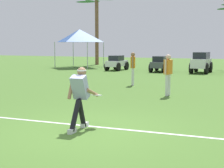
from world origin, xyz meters
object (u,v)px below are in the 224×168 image
object	(u,v)px
frisbee_thrower	(80,95)
parked_car_slot_b	(160,64)
frisbee_in_flight	(97,95)
parked_car_slot_a	(117,63)
teammate_midfield	(133,65)
parked_car_slot_c	(201,62)
event_tent	(80,36)
teammate_near_sideline	(168,71)
palm_tree_far_left	(97,24)

from	to	relation	value
frisbee_thrower	parked_car_slot_b	size ratio (longest dim) A/B	0.64
frisbee_in_flight	parked_car_slot_a	world-z (taller)	parked_car_slot_a
teammate_midfield	frisbee_in_flight	bearing A→B (deg)	-75.97
parked_car_slot_c	event_tent	bearing A→B (deg)	171.41
teammate_midfield	parked_car_slot_b	world-z (taller)	teammate_midfield
frisbee_thrower	teammate_near_sideline	size ratio (longest dim) A/B	0.91
event_tent	frisbee_in_flight	bearing A→B (deg)	-60.02
palm_tree_far_left	event_tent	size ratio (longest dim) A/B	2.03
teammate_near_sideline	teammate_midfield	world-z (taller)	same
teammate_near_sideline	event_tent	xyz separation A→B (m)	(-10.69, 12.57, 1.68)
frisbee_in_flight	parked_car_slot_c	size ratio (longest dim) A/B	0.12
frisbee_in_flight	event_tent	size ratio (longest dim) A/B	0.09
frisbee_thrower	teammate_midfield	size ratio (longest dim) A/B	0.91
event_tent	parked_car_slot_a	bearing A→B (deg)	-21.97
teammate_near_sideline	teammate_midfield	xyz separation A→B (m)	(-2.36, 2.62, 0.00)
parked_car_slot_b	event_tent	distance (m)	7.81
teammate_midfield	event_tent	distance (m)	13.09
parked_car_slot_b	parked_car_slot_a	bearing A→B (deg)	179.20
frisbee_thrower	frisbee_in_flight	size ratio (longest dim) A/B	5.17
parked_car_slot_c	event_tent	distance (m)	10.46
parked_car_slot_c	teammate_near_sideline	bearing A→B (deg)	-87.29
frisbee_thrower	parked_car_slot_c	xyz separation A→B (m)	(0.04, 16.83, -0.06)
parked_car_slot_b	palm_tree_far_left	bearing A→B (deg)	143.39
parked_car_slot_a	parked_car_slot_b	xyz separation A→B (m)	(3.33, -0.05, 0.00)
frisbee_thrower	parked_car_slot_a	world-z (taller)	frisbee_thrower
event_tent	palm_tree_far_left	bearing A→B (deg)	96.07
teammate_near_sideline	palm_tree_far_left	distance (m)	20.27
frisbee_in_flight	teammate_midfield	bearing A→B (deg)	104.03
frisbee_in_flight	parked_car_slot_a	bearing A→B (deg)	111.18
frisbee_in_flight	teammate_near_sideline	xyz separation A→B (m)	(0.38, 5.31, 0.21)
palm_tree_far_left	parked_car_slot_c	bearing A→B (deg)	-28.05
frisbee_thrower	parked_car_slot_a	distance (m)	17.83
parked_car_slot_a	teammate_midfield	bearing A→B (deg)	-62.60
parked_car_slot_a	parked_car_slot_b	world-z (taller)	same
parked_car_slot_c	palm_tree_far_left	distance (m)	12.41
parked_car_slot_b	parked_car_slot_c	xyz separation A→B (m)	(2.82, 0.13, 0.18)
teammate_near_sideline	palm_tree_far_left	xyz separation A→B (m)	(-11.13, 16.69, 2.91)
frisbee_in_flight	parked_car_slot_b	bearing A→B (deg)	100.38
frisbee_thrower	event_tent	xyz separation A→B (m)	(-10.13, 18.37, 1.82)
teammate_near_sideline	palm_tree_far_left	bearing A→B (deg)	123.70
parked_car_slot_b	palm_tree_far_left	xyz separation A→B (m)	(-7.78, 5.78, 3.28)
parked_car_slot_a	event_tent	size ratio (longest dim) A/B	0.71
parked_car_slot_c	parked_car_slot_a	bearing A→B (deg)	-179.22
frisbee_thrower	frisbee_in_flight	world-z (taller)	frisbee_thrower
parked_car_slot_b	palm_tree_far_left	size ratio (longest dim) A/B	0.35
event_tent	frisbee_thrower	bearing A→B (deg)	-61.13
teammate_midfield	parked_car_slot_b	distance (m)	8.35
teammate_midfield	parked_car_slot_a	size ratio (longest dim) A/B	0.70
teammate_near_sideline	parked_car_slot_b	size ratio (longest dim) A/B	0.70
teammate_midfield	parked_car_slot_c	distance (m)	8.61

